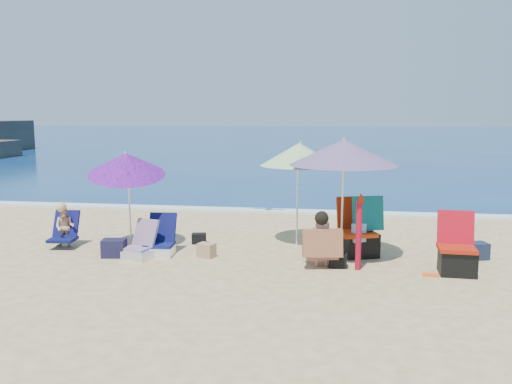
# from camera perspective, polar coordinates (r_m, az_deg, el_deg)

# --- Properties ---
(ground) EXTENTS (120.00, 120.00, 0.00)m
(ground) POSITION_cam_1_polar(r_m,az_deg,el_deg) (8.36, 1.01, -8.53)
(ground) COLOR #D8BC84
(ground) RESTS_ON ground
(sea) EXTENTS (120.00, 80.00, 0.12)m
(sea) POSITION_cam_1_polar(r_m,az_deg,el_deg) (53.00, 7.53, 5.71)
(sea) COLOR navy
(sea) RESTS_ON ground
(foam) EXTENTS (120.00, 0.50, 0.04)m
(foam) POSITION_cam_1_polar(r_m,az_deg,el_deg) (13.29, 3.94, -2.06)
(foam) COLOR white
(foam) RESTS_ON ground
(umbrella_turquoise) EXTENTS (1.84, 1.84, 2.04)m
(umbrella_turquoise) POSITION_cam_1_polar(r_m,az_deg,el_deg) (8.87, 9.26, 4.16)
(umbrella_turquoise) COLOR silver
(umbrella_turquoise) RESTS_ON ground
(umbrella_striped) EXTENTS (1.79, 1.79, 1.92)m
(umbrella_striped) POSITION_cam_1_polar(r_m,az_deg,el_deg) (9.84, 4.61, 4.00)
(umbrella_striped) COLOR white
(umbrella_striped) RESTS_ON ground
(umbrella_blue) EXTENTS (1.78, 1.81, 1.88)m
(umbrella_blue) POSITION_cam_1_polar(r_m,az_deg,el_deg) (9.80, -13.57, 2.92)
(umbrella_blue) COLOR white
(umbrella_blue) RESTS_ON ground
(furled_umbrella) EXTENTS (0.15, 0.15, 1.22)m
(furled_umbrella) POSITION_cam_1_polar(r_m,az_deg,el_deg) (8.50, 10.87, -3.74)
(furled_umbrella) COLOR #A50B20
(furled_umbrella) RESTS_ON ground
(chair_navy) EXTENTS (0.53, 0.66, 0.68)m
(chair_navy) POSITION_cam_1_polar(r_m,az_deg,el_deg) (9.51, -10.16, -5.43)
(chair_navy) COLOR #0E144F
(chair_navy) RESTS_ON ground
(chair_rainbow) EXTENTS (0.60, 0.70, 0.62)m
(chair_rainbow) POSITION_cam_1_polar(r_m,az_deg,el_deg) (9.36, -12.16, -5.82)
(chair_rainbow) COLOR #D5634B
(chair_rainbow) RESTS_ON ground
(camp_chair_left) EXTENTS (0.58, 0.58, 0.95)m
(camp_chair_left) POSITION_cam_1_polar(r_m,az_deg,el_deg) (8.78, 20.52, -6.33)
(camp_chair_left) COLOR #A81D0C
(camp_chair_left) RESTS_ON ground
(camp_chair_right) EXTENTS (0.81, 0.85, 1.06)m
(camp_chair_right) POSITION_cam_1_polar(r_m,az_deg,el_deg) (9.34, 10.94, -4.43)
(camp_chair_right) COLOR red
(camp_chair_right) RESTS_ON ground
(person_center) EXTENTS (0.65, 0.62, 0.91)m
(person_center) POSITION_cam_1_polar(r_m,az_deg,el_deg) (8.59, 6.98, -5.08)
(person_center) COLOR tan
(person_center) RESTS_ON ground
(person_left) EXTENTS (0.51, 0.60, 0.84)m
(person_left) POSITION_cam_1_polar(r_m,az_deg,el_deg) (10.40, -19.63, -3.48)
(person_left) COLOR tan
(person_left) RESTS_ON ground
(bag_navy_a) EXTENTS (0.42, 0.33, 0.30)m
(bag_navy_a) POSITION_cam_1_polar(r_m,az_deg,el_deg) (9.51, -14.81, -5.77)
(bag_navy_a) COLOR #181632
(bag_navy_a) RESTS_ON ground
(bag_black_a) EXTENTS (0.29, 0.23, 0.19)m
(bag_black_a) POSITION_cam_1_polar(r_m,az_deg,el_deg) (10.18, -6.06, -4.92)
(bag_black_a) COLOR black
(bag_black_a) RESTS_ON ground
(bag_tan) EXTENTS (0.33, 0.29, 0.24)m
(bag_tan) POSITION_cam_1_polar(r_m,az_deg,el_deg) (9.22, -5.27, -6.18)
(bag_tan) COLOR #A27F5C
(bag_tan) RESTS_ON ground
(bag_navy_b) EXTENTS (0.44, 0.38, 0.28)m
(bag_navy_b) POSITION_cam_1_polar(r_m,az_deg,el_deg) (9.80, 22.26, -5.78)
(bag_navy_b) COLOR #182336
(bag_navy_b) RESTS_ON ground
(bag_black_b) EXTENTS (0.29, 0.20, 0.22)m
(bag_black_b) POSITION_cam_1_polar(r_m,az_deg,el_deg) (8.71, 8.67, -7.19)
(bag_black_b) COLOR black
(bag_black_b) RESTS_ON ground
(orange_item) EXTENTS (0.25, 0.13, 0.03)m
(orange_item) POSITION_cam_1_polar(r_m,az_deg,el_deg) (8.60, 18.01, -8.37)
(orange_item) COLOR #FF5C1A
(orange_item) RESTS_ON ground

